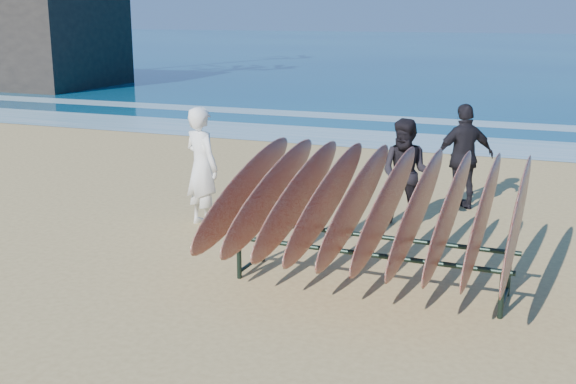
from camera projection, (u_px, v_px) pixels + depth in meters
name	position (u px, v px, depth m)	size (l,w,h in m)	color
ground	(262.00, 290.00, 8.10)	(120.00, 120.00, 0.00)	tan
ocean	(534.00, 50.00, 57.77)	(160.00, 160.00, 0.00)	navy
foam_near	(429.00, 143.00, 17.13)	(160.00, 160.00, 0.00)	white
foam_far	(452.00, 122.00, 20.29)	(160.00, 160.00, 0.00)	white
surfboard_rack	(371.00, 204.00, 7.96)	(3.23, 2.85, 1.63)	black
person_white	(202.00, 167.00, 10.36)	(0.63, 0.42, 1.74)	white
person_dark_a	(406.00, 174.00, 10.25)	(0.77, 0.60, 1.58)	black
person_dark_b	(464.00, 157.00, 11.24)	(0.98, 0.41, 1.66)	black
building	(0.00, 33.00, 30.35)	(9.56, 5.31, 4.25)	#2D2823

